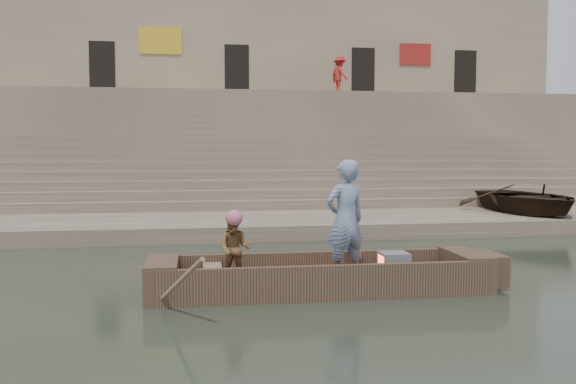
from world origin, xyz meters
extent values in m
plane|color=#252F23|center=(0.00, 0.00, 0.00)|extent=(120.00, 120.00, 0.00)
cube|color=gray|center=(0.00, 8.00, 0.20)|extent=(32.00, 4.00, 0.40)
cube|color=gray|center=(0.00, 15.50, 1.40)|extent=(32.00, 3.00, 2.80)
cube|color=gray|center=(0.00, 22.50, 2.60)|extent=(32.00, 3.00, 5.20)
cube|color=gray|center=(0.00, 10.25, 0.35)|extent=(32.00, 0.50, 0.70)
cube|color=gray|center=(0.00, 10.75, 0.50)|extent=(32.00, 0.50, 1.00)
cube|color=gray|center=(0.00, 11.25, 0.65)|extent=(32.00, 0.50, 1.30)
cube|color=gray|center=(0.00, 11.75, 0.80)|extent=(32.00, 0.50, 1.60)
cube|color=gray|center=(0.00, 12.25, 0.95)|extent=(32.00, 0.50, 1.90)
cube|color=gray|center=(0.00, 12.75, 1.10)|extent=(32.00, 0.50, 2.20)
cube|color=gray|center=(0.00, 13.25, 1.25)|extent=(32.00, 0.50, 2.50)
cube|color=gray|center=(0.00, 13.75, 1.40)|extent=(32.00, 0.50, 2.80)
cube|color=gray|center=(0.00, 17.25, 1.55)|extent=(32.00, 0.50, 3.10)
cube|color=gray|center=(0.00, 17.75, 1.70)|extent=(32.00, 0.50, 3.40)
cube|color=gray|center=(0.00, 18.25, 1.85)|extent=(32.00, 0.50, 3.70)
cube|color=gray|center=(0.00, 18.75, 2.00)|extent=(32.00, 0.50, 4.00)
cube|color=gray|center=(0.00, 19.25, 2.15)|extent=(32.00, 0.50, 4.30)
cube|color=gray|center=(0.00, 19.75, 2.30)|extent=(32.00, 0.50, 4.60)
cube|color=gray|center=(0.00, 20.25, 2.45)|extent=(32.00, 0.50, 4.90)
cube|color=gray|center=(0.00, 20.75, 2.60)|extent=(32.00, 0.50, 5.20)
cube|color=tan|center=(0.00, 26.50, 5.60)|extent=(32.00, 5.00, 11.20)
cube|color=black|center=(-9.00, 24.05, 6.60)|extent=(1.30, 0.18, 2.60)
cube|color=black|center=(-2.00, 24.05, 6.60)|extent=(1.30, 0.18, 2.60)
cube|color=black|center=(5.00, 24.05, 6.60)|extent=(1.30, 0.18, 2.60)
cube|color=black|center=(11.00, 24.05, 6.60)|extent=(1.30, 0.18, 2.60)
cube|color=gold|center=(-6.00, 23.98, 8.00)|extent=(2.20, 0.10, 1.40)
cube|color=maroon|center=(8.00, 23.98, 7.60)|extent=(1.80, 0.10, 1.20)
cube|color=brown|center=(-2.21, 0.71, 0.11)|extent=(5.00, 1.30, 0.22)
cube|color=brown|center=(-2.21, 0.09, 0.28)|extent=(5.20, 0.12, 0.56)
cube|color=brown|center=(-2.21, 1.33, 0.28)|extent=(5.20, 0.12, 0.56)
cube|color=brown|center=(-4.76, 0.71, 0.30)|extent=(0.50, 1.30, 0.60)
cube|color=brown|center=(0.34, 0.71, 0.30)|extent=(0.50, 1.30, 0.60)
cube|color=brown|center=(0.74, 0.71, 0.32)|extent=(0.35, 0.90, 0.50)
cube|color=#937A5B|center=(-3.96, 0.71, 0.40)|extent=(0.30, 1.20, 0.08)
cylinder|color=#937A5B|center=(-4.61, -0.19, 0.30)|extent=(1.03, 2.10, 1.36)
sphere|color=#CD6585|center=(-3.61, 0.58, 1.27)|extent=(0.26, 0.26, 0.26)
imported|color=navy|center=(-1.81, 0.59, 1.20)|extent=(0.83, 0.68, 1.96)
imported|color=#206220|center=(-3.61, 0.58, 0.77)|extent=(0.63, 0.54, 1.11)
cube|color=slate|center=(-0.93, 0.71, 0.42)|extent=(0.46, 0.42, 0.40)
cube|color=#E5593F|center=(-1.14, 0.71, 0.42)|extent=(0.04, 0.34, 0.32)
imported|color=#2D2116|center=(5.72, 8.04, 0.84)|extent=(3.25, 4.42, 0.89)
imported|color=#AF251D|center=(3.21, 22.09, 6.16)|extent=(1.09, 1.41, 1.93)
ellipsoid|color=#3F5999|center=(0.39, 8.75, 0.53)|extent=(0.44, 0.44, 0.26)
ellipsoid|color=#3F5999|center=(7.20, 8.41, 0.53)|extent=(0.44, 0.44, 0.26)
ellipsoid|color=#3F5999|center=(5.91, 6.71, 0.53)|extent=(0.44, 0.44, 0.26)
ellipsoid|color=#3F5999|center=(6.67, 8.99, 0.53)|extent=(0.44, 0.44, 0.26)
camera|label=1|loc=(-4.20, -8.94, 2.37)|focal=37.76mm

